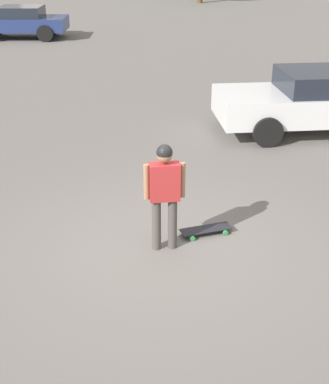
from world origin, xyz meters
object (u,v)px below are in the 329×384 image
object	(u,v)px
person	(165,188)
car_parked_near	(322,100)
skateboard	(206,230)
car_parked_far	(20,21)

from	to	relation	value
person	car_parked_near	bearing A→B (deg)	47.67
skateboard	car_parked_near	world-z (taller)	car_parked_near
person	car_parked_far	xyz separation A→B (m)	(-3.93, -18.69, -0.22)
person	car_parked_near	world-z (taller)	person
skateboard	car_parked_far	world-z (taller)	car_parked_far
skateboard	car_parked_far	size ratio (longest dim) A/B	0.18
person	skateboard	distance (m)	1.15
car_parked_near	person	bearing A→B (deg)	49.83
car_parked_near	skateboard	bearing A→B (deg)	52.77
car_parked_far	car_parked_near	bearing A→B (deg)	127.63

